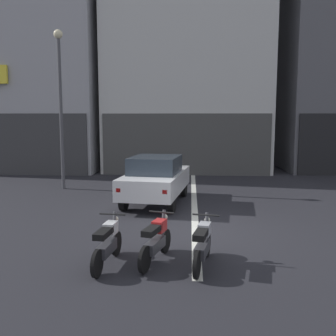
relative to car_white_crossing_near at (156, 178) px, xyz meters
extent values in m
plane|color=#232328|center=(1.32, -3.29, -0.89)|extent=(120.00, 120.00, 0.00)
cube|color=silver|center=(1.32, 2.71, -0.88)|extent=(0.20, 18.00, 0.01)
cube|color=#9E9EA3|center=(-8.23, 10.90, 8.91)|extent=(8.53, 9.30, 19.59)
cube|color=#373739|center=(-8.23, 6.20, 0.71)|extent=(8.19, 0.10, 3.20)
cube|color=silver|center=(0.94, 10.90, 7.61)|extent=(9.05, 8.40, 16.99)
cube|color=#454543|center=(0.94, 6.65, 0.71)|extent=(8.69, 0.10, 3.20)
cylinder|color=black|center=(-0.60, 1.43, -0.57)|extent=(0.26, 0.66, 0.64)
cylinder|color=black|center=(0.94, 1.23, -0.57)|extent=(0.26, 0.66, 0.64)
cylinder|color=black|center=(-0.93, -1.15, -0.57)|extent=(0.26, 0.66, 0.64)
cylinder|color=black|center=(0.61, -1.35, -0.57)|extent=(0.26, 0.66, 0.64)
cube|color=silver|center=(0.00, 0.04, -0.14)|extent=(2.27, 4.29, 0.66)
cube|color=#2D3842|center=(-0.01, -0.11, 0.47)|extent=(1.79, 2.15, 0.56)
cube|color=red|center=(-0.95, -1.87, -0.09)|extent=(0.15, 0.08, 0.12)
cube|color=red|center=(0.44, -2.06, -0.09)|extent=(0.15, 0.08, 0.12)
cylinder|color=#47474C|center=(-4.14, 2.50, 2.16)|extent=(0.14, 0.14, 6.10)
sphere|color=beige|center=(-4.14, 2.50, 5.39)|extent=(0.36, 0.36, 0.36)
cylinder|color=black|center=(-0.38, -5.07, -0.63)|extent=(0.13, 0.52, 0.52)
cylinder|color=black|center=(-0.52, -6.22, -0.63)|extent=(0.13, 0.52, 0.52)
cube|color=#38383D|center=(-0.46, -5.70, -0.52)|extent=(0.28, 0.75, 0.22)
cube|color=black|center=(-0.47, -5.85, -0.17)|extent=(0.29, 0.62, 0.12)
cube|color=silver|center=(-0.43, -5.44, -0.19)|extent=(0.26, 0.38, 0.24)
cylinder|color=#4C4C51|center=(-0.40, -5.22, -0.25)|extent=(0.10, 0.24, 0.70)
cylinder|color=black|center=(-0.41, -5.30, 0.07)|extent=(0.55, 0.10, 0.04)
sphere|color=silver|center=(-0.39, -5.10, -0.09)|extent=(0.12, 0.12, 0.12)
cylinder|color=black|center=(0.65, -4.86, -0.63)|extent=(0.21, 0.52, 0.52)
cylinder|color=black|center=(0.33, -5.96, -0.63)|extent=(0.21, 0.52, 0.52)
cube|color=#38383D|center=(0.48, -5.46, -0.52)|extent=(0.39, 0.76, 0.22)
cube|color=black|center=(0.43, -5.61, -0.17)|extent=(0.38, 0.64, 0.12)
cube|color=red|center=(0.55, -5.21, -0.19)|extent=(0.31, 0.41, 0.24)
cylinder|color=#4C4C51|center=(0.61, -5.00, -0.25)|extent=(0.13, 0.25, 0.70)
cylinder|color=black|center=(0.58, -5.08, 0.07)|extent=(0.54, 0.19, 0.04)
sphere|color=silver|center=(0.64, -4.88, -0.09)|extent=(0.12, 0.12, 0.12)
cylinder|color=black|center=(1.55, -5.03, -0.63)|extent=(0.17, 0.52, 0.52)
cylinder|color=black|center=(1.31, -6.16, -0.63)|extent=(0.17, 0.52, 0.52)
cube|color=#38383D|center=(1.42, -5.64, -0.52)|extent=(0.35, 0.76, 0.22)
cube|color=black|center=(1.39, -5.79, -0.17)|extent=(0.34, 0.63, 0.12)
cube|color=#B2B5BA|center=(1.47, -5.39, -0.19)|extent=(0.29, 0.40, 0.24)
cylinder|color=#4C4C51|center=(1.52, -5.18, -0.25)|extent=(0.12, 0.25, 0.70)
cylinder|color=black|center=(1.50, -5.25, 0.07)|extent=(0.55, 0.15, 0.04)
sphere|color=silver|center=(1.54, -5.05, -0.09)|extent=(0.12, 0.12, 0.12)
camera|label=1|loc=(1.18, -12.68, 1.99)|focal=39.92mm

